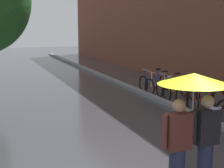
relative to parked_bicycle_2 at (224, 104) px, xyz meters
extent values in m
cube|color=slate|center=(-0.84, 5.96, -0.32)|extent=(0.30, 36.00, 0.12)
torus|color=black|center=(-0.51, -0.61, -0.03)|extent=(0.12, 0.70, 0.70)
torus|color=black|center=(-0.51, 0.06, -0.03)|extent=(0.14, 0.70, 0.70)
cylinder|color=black|center=(-0.43, 0.05, 0.26)|extent=(0.04, 0.04, 0.58)
cylinder|color=#9E9EA3|center=(-0.43, 0.05, 0.55)|extent=(0.08, 0.46, 0.03)
torus|color=black|center=(-0.62, 0.74, -0.03)|extent=(0.07, 0.70, 0.70)
torus|color=black|center=(0.40, 0.72, -0.03)|extent=(0.07, 0.70, 0.70)
cylinder|color=red|center=(-0.01, 0.73, 0.17)|extent=(0.88, 0.05, 0.43)
cylinder|color=red|center=(0.09, 0.73, 0.25)|extent=(0.04, 0.04, 0.55)
cube|color=black|center=(0.09, 0.73, 0.55)|extent=(0.22, 0.10, 0.06)
cylinder|color=red|center=(-0.54, 0.74, 0.26)|extent=(0.04, 0.04, 0.58)
cylinder|color=#9E9EA3|center=(-0.54, 0.74, 0.55)|extent=(0.03, 0.46, 0.03)
torus|color=black|center=(-0.57, 1.43, -0.03)|extent=(0.12, 0.70, 0.70)
torus|color=black|center=(0.45, 1.52, -0.03)|extent=(0.12, 0.70, 0.70)
cylinder|color=red|center=(0.04, 1.48, 0.17)|extent=(0.88, 0.11, 0.43)
cylinder|color=red|center=(0.14, 1.49, 0.25)|extent=(0.04, 0.04, 0.55)
cube|color=black|center=(0.14, 1.49, 0.55)|extent=(0.23, 0.12, 0.06)
cylinder|color=red|center=(-0.49, 1.44, 0.26)|extent=(0.04, 0.04, 0.58)
cylinder|color=#9E9EA3|center=(-0.49, 1.44, 0.55)|extent=(0.07, 0.46, 0.03)
torus|color=black|center=(-0.63, 2.32, -0.03)|extent=(0.14, 0.70, 0.70)
torus|color=black|center=(0.39, 2.20, -0.03)|extent=(0.14, 0.70, 0.70)
cylinder|color=orange|center=(-0.02, 2.24, 0.17)|extent=(0.88, 0.14, 0.43)
cylinder|color=orange|center=(0.08, 2.23, 0.25)|extent=(0.04, 0.04, 0.55)
cube|color=black|center=(0.08, 2.23, 0.55)|extent=(0.23, 0.13, 0.06)
cylinder|color=orange|center=(-0.55, 2.31, 0.26)|extent=(0.04, 0.04, 0.58)
cylinder|color=#9E9EA3|center=(-0.55, 2.31, 0.55)|extent=(0.08, 0.46, 0.03)
torus|color=black|center=(-0.54, 3.03, -0.03)|extent=(0.16, 0.70, 0.70)
torus|color=black|center=(0.47, 2.88, -0.03)|extent=(0.16, 0.70, 0.70)
cylinder|color=red|center=(0.06, 2.94, 0.17)|extent=(0.88, 0.16, 0.43)
cylinder|color=red|center=(0.16, 2.93, 0.25)|extent=(0.04, 0.04, 0.55)
cube|color=black|center=(0.16, 2.93, 0.55)|extent=(0.23, 0.13, 0.06)
cylinder|color=red|center=(-0.46, 3.02, 0.26)|extent=(0.04, 0.04, 0.58)
cylinder|color=#9E9EA3|center=(-0.46, 3.02, 0.55)|extent=(0.09, 0.46, 0.03)
torus|color=black|center=(-0.70, 3.54, -0.03)|extent=(0.13, 0.70, 0.70)
torus|color=black|center=(0.32, 3.64, -0.03)|extent=(0.13, 0.70, 0.70)
cylinder|color=silver|center=(-0.09, 3.60, 0.17)|extent=(0.88, 0.12, 0.43)
cylinder|color=silver|center=(0.01, 3.61, 0.25)|extent=(0.04, 0.04, 0.55)
cube|color=black|center=(0.01, 3.61, 0.55)|extent=(0.23, 0.12, 0.06)
cylinder|color=silver|center=(-0.62, 3.55, 0.26)|extent=(0.04, 0.04, 0.58)
cylinder|color=#9E9EA3|center=(-0.62, 3.55, 0.55)|extent=(0.07, 0.46, 0.03)
torus|color=black|center=(-0.60, 4.29, -0.03)|extent=(0.10, 0.70, 0.70)
torus|color=black|center=(0.41, 4.35, -0.03)|extent=(0.10, 0.70, 0.70)
cylinder|color=#233DA8|center=(0.01, 4.33, 0.17)|extent=(0.88, 0.09, 0.43)
cylinder|color=#233DA8|center=(0.11, 4.33, 0.25)|extent=(0.04, 0.04, 0.55)
cube|color=black|center=(0.11, 4.33, 0.55)|extent=(0.23, 0.11, 0.06)
cylinder|color=#233DA8|center=(-0.52, 4.30, 0.26)|extent=(0.04, 0.04, 0.58)
cylinder|color=#9E9EA3|center=(-0.52, 4.30, 0.55)|extent=(0.05, 0.46, 0.03)
cube|color=#4C231E|center=(-3.91, -3.60, 0.71)|extent=(0.41, 0.24, 0.59)
sphere|color=#9E7051|center=(-3.91, -3.60, 1.13)|extent=(0.21, 0.21, 0.21)
cylinder|color=#4C231E|center=(-4.16, -3.61, 0.74)|extent=(0.09, 0.09, 0.53)
cylinder|color=#4C231E|center=(-3.66, -3.59, 0.74)|extent=(0.09, 0.09, 0.53)
cylinder|color=#1E233D|center=(-3.35, -3.57, 0.02)|extent=(0.26, 0.26, 0.80)
cube|color=black|center=(-3.35, -3.57, 0.72)|extent=(0.41, 0.24, 0.60)
sphere|color=tan|center=(-3.35, -3.57, 1.14)|extent=(0.21, 0.21, 0.21)
cylinder|color=black|center=(-3.60, -3.58, 0.75)|extent=(0.09, 0.09, 0.54)
cylinder|color=black|center=(-3.10, -3.56, 0.75)|extent=(0.09, 0.09, 0.54)
cylinder|color=#9E9EA3|center=(-3.63, -3.56, 0.94)|extent=(0.02, 0.02, 1.04)
cone|color=#BCE019|center=(-3.63, -3.56, 1.53)|extent=(1.16, 1.16, 0.18)
camera|label=1|loc=(-6.69, -7.91, 2.36)|focal=52.94mm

